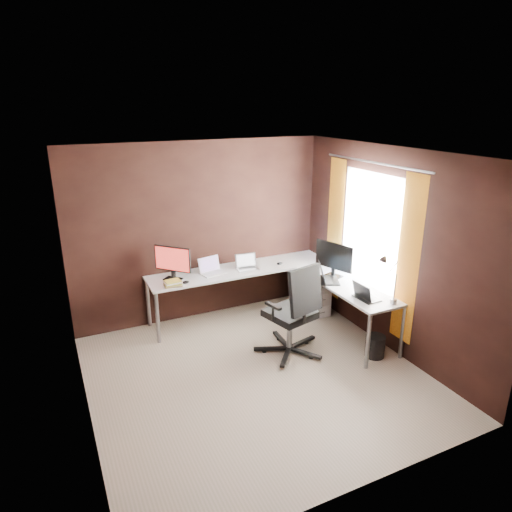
{
  "coord_description": "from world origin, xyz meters",
  "views": [
    {
      "loc": [
        -1.94,
        -4.06,
        3.0
      ],
      "look_at": [
        0.45,
        0.95,
        1.09
      ],
      "focal_mm": 32.0,
      "sensor_mm": 36.0,
      "label": 1
    }
  ],
  "objects": [
    {
      "name": "laptop_white",
      "position": [
        0.04,
        1.52,
        0.78
      ],
      "size": [
        0.36,
        0.29,
        0.22
      ],
      "rotation": [
        0.0,
        0.0,
        0.21
      ],
      "color": "white",
      "rests_on": "desk"
    },
    {
      "name": "monitor_left",
      "position": [
        -0.5,
        1.52,
        0.99
      ],
      "size": [
        0.38,
        0.4,
        0.45
      ],
      "rotation": [
        0.0,
        0.0,
        -0.81
      ],
      "color": "black",
      "rests_on": "desk"
    },
    {
      "name": "laptop_black_small",
      "position": [
        1.4,
        -0.1,
        0.78
      ],
      "size": [
        0.23,
        0.32,
        0.21
      ],
      "rotation": [
        0.0,
        0.0,
        1.61
      ],
      "color": "black",
      "rests_on": "desk"
    },
    {
      "name": "desk_lamp",
      "position": [
        1.55,
        -0.29,
        1.09
      ],
      "size": [
        0.19,
        0.22,
        0.57
      ],
      "rotation": [
        0.0,
        0.0,
        0.25
      ],
      "color": "slate",
      "rests_on": "desk"
    },
    {
      "name": "mouse_corner",
      "position": [
        1.05,
        1.41,
        0.75
      ],
      "size": [
        0.09,
        0.06,
        0.04
      ],
      "primitive_type": "ellipsoid",
      "rotation": [
        0.0,
        0.0,
        -0.04
      ],
      "color": "black",
      "rests_on": "desk"
    },
    {
      "name": "book_stack",
      "position": [
        -0.57,
        1.3,
        0.76
      ],
      "size": [
        0.24,
        0.2,
        0.07
      ],
      "rotation": [
        0.0,
        0.0,
        -0.01
      ],
      "color": "#8F764D",
      "rests_on": "desk"
    },
    {
      "name": "mouse_left",
      "position": [
        -0.4,
        1.3,
        0.75
      ],
      "size": [
        0.1,
        0.08,
        0.04
      ],
      "primitive_type": "ellipsoid",
      "rotation": [
        0.0,
        0.0,
        0.17
      ],
      "color": "black",
      "rests_on": "desk"
    },
    {
      "name": "desk",
      "position": [
        0.84,
        1.04,
        0.68
      ],
      "size": [
        2.65,
        2.25,
        0.73
      ],
      "color": "white",
      "rests_on": "ground"
    },
    {
      "name": "room",
      "position": [
        0.34,
        0.07,
        1.28
      ],
      "size": [
        3.6,
        3.6,
        2.5
      ],
      "color": "tan",
      "rests_on": "ground"
    },
    {
      "name": "drawer_pedestal",
      "position": [
        1.43,
        1.15,
        0.3
      ],
      "size": [
        0.42,
        0.5,
        0.6
      ],
      "primitive_type": "cube",
      "color": "white",
      "rests_on": "ground"
    },
    {
      "name": "office_chair",
      "position": [
        0.62,
        0.27,
        0.35
      ],
      "size": [
        0.67,
        0.69,
        1.19
      ],
      "rotation": [
        0.0,
        0.0,
        0.24
      ],
      "color": "black",
      "rests_on": "ground"
    },
    {
      "name": "wastebasket",
      "position": [
        1.5,
        -0.24,
        0.14
      ],
      "size": [
        0.31,
        0.31,
        0.28
      ],
      "primitive_type": "cylinder",
      "rotation": [
        0.0,
        0.0,
        -0.39
      ],
      "color": "black",
      "rests_on": "ground"
    },
    {
      "name": "laptop_black_big",
      "position": [
        1.31,
        0.59,
        0.78
      ],
      "size": [
        0.39,
        0.43,
        0.24
      ],
      "rotation": [
        0.0,
        0.0,
        1.12
      ],
      "color": "black",
      "rests_on": "desk"
    },
    {
      "name": "laptop_silver",
      "position": [
        0.55,
        1.46,
        0.78
      ],
      "size": [
        0.33,
        0.25,
        0.21
      ],
      "rotation": [
        0.0,
        0.0,
        -0.1
      ],
      "color": "silver",
      "rests_on": "desk"
    },
    {
      "name": "monitor_right",
      "position": [
        1.48,
        0.68,
        1.0
      ],
      "size": [
        0.23,
        0.56,
        0.48
      ],
      "rotation": [
        0.0,
        0.0,
        1.91
      ],
      "color": "black",
      "rests_on": "desk"
    }
  ]
}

